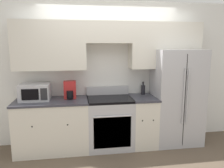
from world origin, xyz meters
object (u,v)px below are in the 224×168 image
object	(u,v)px
oven_range	(110,122)
refrigerator	(176,97)
bottle	(143,89)
microwave	(35,92)

from	to	relation	value
oven_range	refrigerator	world-z (taller)	refrigerator
oven_range	bottle	xyz separation A→B (m)	(0.66, 0.20, 0.54)
oven_range	microwave	xyz separation A→B (m)	(-1.26, 0.07, 0.58)
refrigerator	microwave	world-z (taller)	refrigerator
oven_range	microwave	size ratio (longest dim) A/B	2.18
microwave	bottle	distance (m)	1.93
oven_range	refrigerator	bearing A→B (deg)	1.91
refrigerator	bottle	bearing A→B (deg)	164.64
bottle	microwave	bearing A→B (deg)	-175.94
microwave	oven_range	bearing A→B (deg)	-3.01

